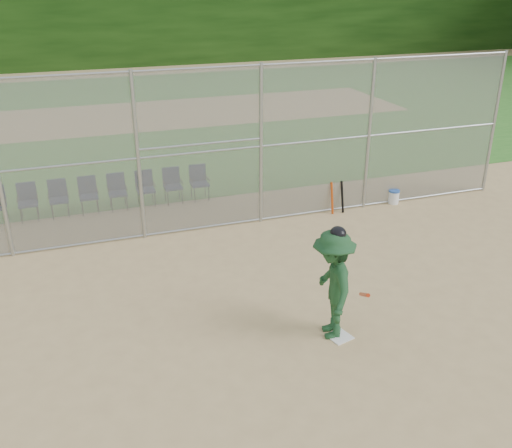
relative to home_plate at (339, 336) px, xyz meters
name	(u,v)px	position (x,y,z in m)	size (l,w,h in m)	color
ground	(302,334)	(-0.59, 0.31, -0.01)	(100.00, 100.00, 0.00)	tan
grass_strip	(143,115)	(-0.59, 18.31, 0.00)	(100.00, 100.00, 0.00)	#2C6A20
dirt_patch_far	(143,115)	(-0.59, 18.31, 0.00)	(24.00, 24.00, 0.00)	tan
backstop_fence	(222,147)	(-0.59, 5.31, 2.06)	(16.09, 0.09, 4.00)	gray
home_plate	(339,336)	(0.00, 0.00, 0.00)	(0.38, 0.38, 0.02)	white
batter_at_plate	(333,284)	(-0.12, 0.15, 1.00)	(1.09, 1.49, 2.09)	#1C4724
water_cooler	(394,197)	(4.34, 5.27, 0.19)	(0.30, 0.30, 0.39)	white
spare_bats	(337,197)	(2.54, 5.21, 0.41)	(0.36, 0.25, 0.85)	#D84C14
chair_1	(28,203)	(-5.23, 7.36, 0.47)	(0.54, 0.52, 0.96)	#101C3A
chair_2	(59,199)	(-4.47, 7.36, 0.47)	(0.54, 0.52, 0.96)	#101C3A
chair_3	(89,196)	(-3.71, 7.36, 0.47)	(0.54, 0.52, 0.96)	#101C3A
chair_4	(118,192)	(-2.96, 7.36, 0.47)	(0.54, 0.52, 0.96)	#101C3A
chair_5	(146,189)	(-2.20, 7.36, 0.47)	(0.54, 0.52, 0.96)	#101C3A
chair_6	(173,186)	(-1.44, 7.36, 0.47)	(0.54, 0.52, 0.96)	#101C3A
chair_7	(200,183)	(-0.68, 7.36, 0.47)	(0.54, 0.52, 0.96)	#101C3A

